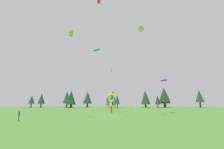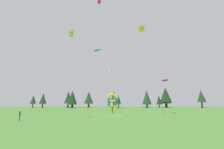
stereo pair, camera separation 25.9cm
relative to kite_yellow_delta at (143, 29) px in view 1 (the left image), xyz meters
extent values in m
plane|color=#3D6B28|center=(-7.75, -2.26, -20.79)|extent=(120.00, 120.00, 0.00)
cone|color=yellow|center=(0.00, 0.00, 0.01)|extent=(2.24, 2.28, 1.82)
cylinder|color=silver|center=(1.40, -1.00, -10.39)|extent=(2.82, 2.02, 20.80)
ellipsoid|color=#0C7F7A|center=(-12.71, 13.05, -0.94)|extent=(3.02, 2.00, 1.14)
cylinder|color=silver|center=(-14.66, 13.80, -10.86)|extent=(3.90, 1.52, 19.85)
cube|color=#8CD826|center=(-15.84, -6.85, -4.61)|extent=(0.74, 0.74, 0.50)
cube|color=#8CD826|center=(-15.84, -6.85, -4.01)|extent=(0.74, 0.74, 0.50)
cylinder|color=silver|center=(-15.62, -5.41, -12.55)|extent=(0.47, 2.88, 16.49)
cube|color=white|center=(-8.00, 5.05, -9.79)|extent=(0.68, 0.68, 0.44)
cube|color=white|center=(-8.00, 5.05, -9.26)|extent=(0.68, 0.68, 0.44)
cylinder|color=silver|center=(-7.27, 3.55, -15.16)|extent=(1.48, 3.02, 11.27)
cone|color=#EA599E|center=(2.55, 11.49, 5.43)|extent=(1.61, 1.63, 1.31)
cylinder|color=silver|center=(0.03, 6.20, -7.68)|extent=(5.06, 10.59, 26.23)
ellipsoid|color=purple|center=(6.52, 5.23, -12.18)|extent=(3.10, 2.74, 1.21)
cylinder|color=silver|center=(7.36, 5.90, -16.48)|extent=(1.69, 1.36, 8.62)
cube|color=red|center=(-10.36, -6.15, 3.28)|extent=(0.63, 0.63, 0.51)
cylinder|color=silver|center=(-15.45, -6.16, -8.60)|extent=(10.21, 0.04, 24.39)
cylinder|color=#33723F|center=(-7.71, 4.92, -20.34)|extent=(0.18, 0.18, 0.90)
cylinder|color=#33723F|center=(-7.56, 4.83, -20.34)|extent=(0.18, 0.18, 0.90)
cylinder|color=#B21E26|center=(-7.64, 4.87, -19.53)|extent=(0.43, 0.43, 0.71)
sphere|color=brown|center=(-7.64, 4.87, -19.06)|extent=(0.24, 0.24, 0.24)
cylinder|color=navy|center=(-21.75, -11.64, -20.40)|extent=(0.16, 0.16, 0.78)
cylinder|color=navy|center=(-21.67, -11.77, -20.40)|extent=(0.16, 0.16, 0.78)
cylinder|color=#33723F|center=(-21.71, -11.70, -19.70)|extent=(0.38, 0.38, 0.62)
sphere|color=#9E704C|center=(-21.71, -11.70, -19.28)|extent=(0.21, 0.21, 0.21)
cube|color=yellow|center=(-7.95, 32.91, -20.21)|extent=(4.11, 4.80, 1.16)
cylinder|color=#268CD8|center=(-9.43, 31.09, -17.98)|extent=(1.15, 1.15, 3.31)
cylinder|color=#268CD8|center=(-6.47, 31.09, -17.98)|extent=(1.15, 1.15, 3.31)
cylinder|color=#268CD8|center=(-9.43, 34.74, -17.98)|extent=(1.15, 1.15, 3.31)
cylinder|color=#268CD8|center=(-6.47, 34.74, -17.98)|extent=(1.15, 1.15, 3.31)
torus|color=yellow|center=(-7.95, 31.09, -16.33)|extent=(3.88, 0.92, 3.88)
cylinder|color=#4C331E|center=(-46.26, 38.86, -19.85)|extent=(0.50, 0.50, 1.87)
cone|color=#1E4221|center=(-46.26, 38.86, -16.91)|extent=(2.78, 2.78, 4.01)
cylinder|color=#4C331E|center=(-41.50, 38.76, -19.86)|extent=(0.59, 0.59, 1.86)
cone|color=#1E4221|center=(-41.50, 38.76, -16.42)|extent=(3.29, 3.29, 5.02)
cylinder|color=#4C331E|center=(-30.49, 43.06, -19.81)|extent=(0.74, 0.74, 1.96)
cone|color=#1E4221|center=(-30.49, 43.06, -15.76)|extent=(4.11, 4.11, 6.14)
cylinder|color=#4C331E|center=(-27.78, 41.88, -20.00)|extent=(0.68, 0.68, 1.58)
cone|color=#234C1E|center=(-27.78, 41.88, -16.95)|extent=(3.79, 3.79, 4.53)
cylinder|color=#4C331E|center=(-27.03, 37.90, -20.02)|extent=(0.82, 0.82, 1.54)
cone|color=#193819|center=(-27.03, 37.90, -15.91)|extent=(4.53, 4.53, 6.68)
cylinder|color=#4C331E|center=(-20.09, 43.51, -19.85)|extent=(0.83, 0.83, 1.87)
cone|color=#1E4221|center=(-20.09, 43.51, -15.80)|extent=(4.61, 4.61, 6.25)
cylinder|color=#4C331E|center=(-7.24, 41.25, -19.59)|extent=(0.68, 0.68, 2.41)
cone|color=#234C1E|center=(-7.24, 41.25, -15.54)|extent=(3.77, 3.77, 5.69)
cylinder|color=#4C331E|center=(-4.90, 41.13, -19.92)|extent=(0.45, 0.45, 1.74)
cone|color=#1E4221|center=(-4.90, 41.13, -16.91)|extent=(2.48, 2.48, 4.27)
cylinder|color=#4C331E|center=(9.31, 42.20, -20.02)|extent=(0.84, 0.84, 1.53)
cone|color=#1E4221|center=(9.31, 42.20, -15.71)|extent=(4.64, 4.64, 7.09)
cylinder|color=#4C331E|center=(14.87, 40.37, -20.01)|extent=(0.48, 0.48, 1.55)
cone|color=#193819|center=(14.87, 40.37, -17.02)|extent=(2.65, 2.65, 4.44)
cylinder|color=#4C331E|center=(18.41, 40.91, -19.45)|extent=(1.01, 1.01, 2.69)
cone|color=#193819|center=(18.41, 40.91, -14.52)|extent=(5.62, 5.62, 7.17)
cylinder|color=#4C331E|center=(18.49, 40.33, -19.79)|extent=(0.83, 0.83, 2.00)
cone|color=#193819|center=(18.49, 40.33, -15.41)|extent=(4.64, 4.64, 6.75)
cylinder|color=#4C331E|center=(34.51, 38.46, -19.48)|extent=(0.71, 0.71, 2.63)
cone|color=#1E4221|center=(34.51, 38.46, -15.26)|extent=(3.93, 3.93, 5.80)
camera|label=1|loc=(-7.54, -35.75, -17.84)|focal=24.57mm
camera|label=2|loc=(-7.28, -35.75, -17.84)|focal=24.57mm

